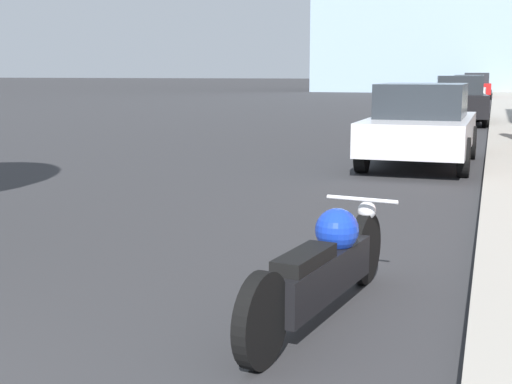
% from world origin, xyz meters
% --- Properties ---
extents(motorcycle, '(0.69, 2.61, 0.78)m').
position_xyz_m(motorcycle, '(2.46, 3.71, 0.39)').
color(motorcycle, black).
rests_on(motorcycle, ground_plane).
extents(parked_car_silver, '(2.03, 4.53, 1.60)m').
position_xyz_m(parked_car_silver, '(2.28, 12.93, 0.82)').
color(parked_car_silver, '#BCBCC1').
rests_on(parked_car_silver, ground_plane).
extents(parked_car_black, '(2.16, 4.69, 1.70)m').
position_xyz_m(parked_car_black, '(2.42, 24.92, 0.84)').
color(parked_car_black, black).
rests_on(parked_car_black, ground_plane).
extents(parked_car_white, '(1.81, 4.26, 1.68)m').
position_xyz_m(parked_car_white, '(2.33, 38.09, 0.83)').
color(parked_car_white, silver).
rests_on(parked_car_white, ground_plane).
extents(parked_car_red, '(2.08, 3.92, 1.78)m').
position_xyz_m(parked_car_red, '(2.42, 50.46, 0.88)').
color(parked_car_red, red).
rests_on(parked_car_red, ground_plane).
extents(parked_car_yellow, '(1.87, 4.09, 1.73)m').
position_xyz_m(parked_car_yellow, '(2.20, 61.34, 0.87)').
color(parked_car_yellow, gold).
rests_on(parked_car_yellow, ground_plane).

